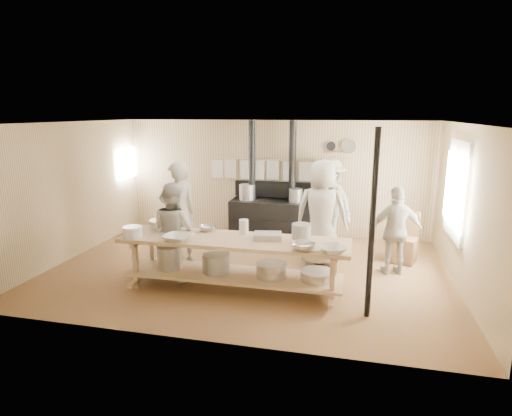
# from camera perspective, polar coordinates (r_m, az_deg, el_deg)

# --- Properties ---
(ground) EXTENTS (7.00, 7.00, 0.00)m
(ground) POSITION_cam_1_polar(r_m,az_deg,el_deg) (7.78, -1.04, -8.22)
(ground) COLOR brown
(ground) RESTS_ON ground
(room_shell) EXTENTS (7.00, 7.00, 7.00)m
(room_shell) POSITION_cam_1_polar(r_m,az_deg,el_deg) (7.36, -1.09, 3.66)
(room_shell) COLOR tan
(room_shell) RESTS_ON ground
(window_right) EXTENTS (0.09, 1.50, 1.65)m
(window_right) POSITION_cam_1_polar(r_m,az_deg,el_deg) (7.93, 25.21, 2.20)
(window_right) COLOR beige
(window_right) RESTS_ON ground
(left_opening) EXTENTS (0.00, 0.90, 0.90)m
(left_opening) POSITION_cam_1_polar(r_m,az_deg,el_deg) (10.52, -16.89, 5.73)
(left_opening) COLOR white
(left_opening) RESTS_ON ground
(stove) EXTENTS (1.90, 0.75, 2.60)m
(stove) POSITION_cam_1_polar(r_m,az_deg,el_deg) (9.61, 2.01, -0.90)
(stove) COLOR black
(stove) RESTS_ON ground
(towel_rail) EXTENTS (3.00, 0.04, 0.47)m
(towel_rail) POSITION_cam_1_polar(r_m,az_deg,el_deg) (9.69, 2.42, 5.39)
(towel_rail) COLOR tan
(towel_rail) RESTS_ON ground
(back_wall_shelf) EXTENTS (0.63, 0.14, 0.32)m
(back_wall_shelf) POSITION_cam_1_polar(r_m,az_deg,el_deg) (9.51, 11.26, 7.79)
(back_wall_shelf) COLOR tan
(back_wall_shelf) RESTS_ON ground
(prep_table) EXTENTS (3.60, 0.90, 0.85)m
(prep_table) POSITION_cam_1_polar(r_m,az_deg,el_deg) (6.79, -3.01, -6.75)
(prep_table) COLOR tan
(prep_table) RESTS_ON ground
(support_post) EXTENTS (0.08, 0.08, 2.60)m
(support_post) POSITION_cam_1_polar(r_m,az_deg,el_deg) (5.89, 15.25, -2.32)
(support_post) COLOR black
(support_post) RESTS_ON ground
(cook_far_left) EXTENTS (0.83, 0.81, 1.92)m
(cook_far_left) POSITION_cam_1_polar(r_m,az_deg,el_deg) (8.01, -10.32, -0.64)
(cook_far_left) COLOR #BDB8A7
(cook_far_left) RESTS_ON ground
(cook_left) EXTENTS (0.98, 0.89, 1.65)m
(cook_left) POSITION_cam_1_polar(r_m,az_deg,el_deg) (7.31, -10.92, -3.06)
(cook_left) COLOR #BDB8A7
(cook_left) RESTS_ON ground
(cook_center) EXTENTS (0.99, 0.67, 1.96)m
(cook_center) POSITION_cam_1_polar(r_m,az_deg,el_deg) (7.88, 8.76, -0.65)
(cook_center) COLOR #BDB8A7
(cook_center) RESTS_ON ground
(cook_right) EXTENTS (0.97, 0.58, 1.55)m
(cook_right) POSITION_cam_1_polar(r_m,az_deg,el_deg) (7.76, 18.18, -2.93)
(cook_right) COLOR #BDB8A7
(cook_right) RESTS_ON ground
(cook_by_window) EXTENTS (1.36, 1.26, 1.84)m
(cook_by_window) POSITION_cam_1_polar(r_m,az_deg,el_deg) (9.20, 9.68, 0.86)
(cook_by_window) COLOR #BDB8A7
(cook_by_window) RESTS_ON ground
(chair) EXTENTS (0.56, 0.56, 0.95)m
(chair) POSITION_cam_1_polar(r_m,az_deg,el_deg) (8.56, 19.06, -5.00)
(chair) COLOR #503B20
(chair) RESTS_ON ground
(bowl_white_a) EXTENTS (0.47, 0.47, 0.10)m
(bowl_white_a) POSITION_cam_1_polar(r_m,az_deg,el_deg) (6.64, -10.45, -3.95)
(bowl_white_a) COLOR silver
(bowl_white_a) RESTS_ON prep_table
(bowl_steel_a) EXTENTS (0.37, 0.37, 0.09)m
(bowl_steel_a) POSITION_cam_1_polar(r_m,az_deg,el_deg) (7.14, -6.49, -2.70)
(bowl_steel_a) COLOR silver
(bowl_steel_a) RESTS_ON prep_table
(bowl_white_b) EXTENTS (0.51, 0.51, 0.09)m
(bowl_white_b) POSITION_cam_1_polar(r_m,az_deg,el_deg) (6.12, 10.18, -5.43)
(bowl_white_b) COLOR silver
(bowl_white_b) RESTS_ON prep_table
(bowl_steel_b) EXTENTS (0.40, 0.40, 0.11)m
(bowl_steel_b) POSITION_cam_1_polar(r_m,az_deg,el_deg) (6.15, 6.27, -5.14)
(bowl_steel_b) COLOR silver
(bowl_steel_b) RESTS_ON prep_table
(roasting_pan) EXTENTS (0.47, 0.35, 0.09)m
(roasting_pan) POSITION_cam_1_polar(r_m,az_deg,el_deg) (6.65, 1.58, -3.75)
(roasting_pan) COLOR #B2B2B7
(roasting_pan) RESTS_ON prep_table
(mixing_bowl_large) EXTENTS (0.45, 0.45, 0.14)m
(mixing_bowl_large) POSITION_cam_1_polar(r_m,az_deg,el_deg) (7.43, -12.27, -2.07)
(mixing_bowl_large) COLOR silver
(mixing_bowl_large) RESTS_ON prep_table
(bucket_galv) EXTENTS (0.30, 0.30, 0.27)m
(bucket_galv) POSITION_cam_1_polar(r_m,az_deg,el_deg) (6.54, 6.06, -3.29)
(bucket_galv) COLOR gray
(bucket_galv) RESTS_ON prep_table
(deep_bowl_enamel) EXTENTS (0.38, 0.38, 0.19)m
(deep_bowl_enamel) POSITION_cam_1_polar(r_m,az_deg,el_deg) (6.96, -16.14, -3.13)
(deep_bowl_enamel) COLOR silver
(deep_bowl_enamel) RESTS_ON prep_table
(pitcher) EXTENTS (0.17, 0.17, 0.24)m
(pitcher) POSITION_cam_1_polar(r_m,az_deg,el_deg) (6.90, -1.65, -2.52)
(pitcher) COLOR silver
(pitcher) RESTS_ON prep_table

